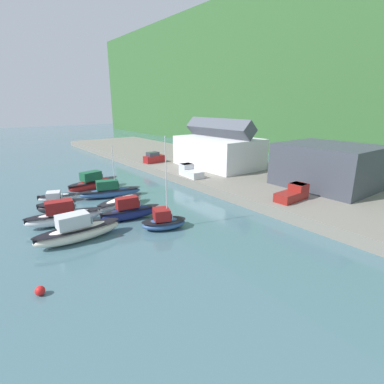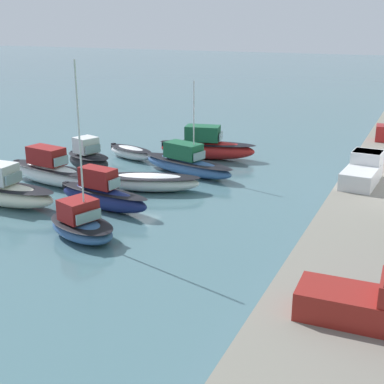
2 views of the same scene
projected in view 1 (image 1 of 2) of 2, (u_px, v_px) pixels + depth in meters
ground_plane at (112, 208)px, 38.32m from camera, size 320.00×320.00×0.00m
quay_promenade at (246, 176)px, 52.57m from camera, size 130.25×22.35×1.33m
harbor_clubhouse at (218, 150)px, 56.42m from camera, size 15.69×10.18×8.98m
yacht_club_building at (328, 166)px, 42.60m from camera, size 12.50×10.71×6.03m
moored_boat_0 at (94, 183)px, 46.19m from camera, size 3.96×8.78×2.90m
moored_boat_1 at (110, 191)px, 42.56m from camera, size 4.23×8.83×7.36m
moored_boat_2 at (121, 202)px, 38.46m from camera, size 4.36×7.63×1.26m
moored_boat_3 at (130, 211)px, 34.33m from camera, size 2.57×7.24×2.71m
moored_boat_4 at (164, 221)px, 31.81m from camera, size 3.94×5.31×9.83m
moored_boat_5 at (57, 197)px, 40.68m from camera, size 3.18×5.27×1.10m
moored_boat_6 at (56, 205)px, 36.33m from camera, size 3.53×4.92×2.71m
moored_boat_7 at (64, 216)px, 32.83m from camera, size 3.31×8.37×2.79m
moored_boat_8 at (78, 231)px, 28.92m from camera, size 2.41×8.38×2.82m
parked_car_0 at (154, 158)px, 60.63m from camera, size 2.12×4.33×2.16m
pickup_truck_0 at (190, 171)px, 49.28m from camera, size 4.85×2.28×1.90m
pickup_truck_1 at (294, 193)px, 37.20m from camera, size 2.10×4.78×1.90m
mooring_buoy_1 at (40, 291)px, 20.83m from camera, size 0.68×0.68×0.68m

